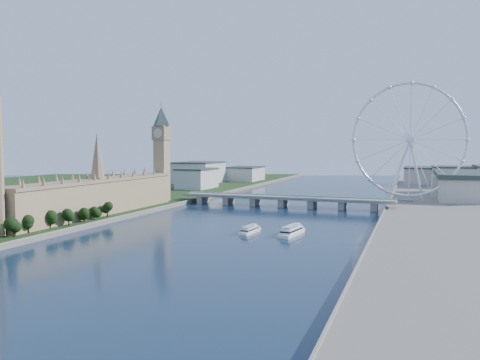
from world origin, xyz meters
The scene contains 10 objects.
ground centered at (0.00, 0.00, 0.00)m, with size 2000.00×2000.00×0.00m, color #1B364D.
tree_row centered at (-113.00, 66.00, 8.87)m, with size 7.94×199.94×19.68m.
parliament_range centered at (-128.00, 170.00, 18.48)m, with size 24.00×200.00×70.00m.
big_ben centered at (-128.00, 278.00, 66.57)m, with size 20.02×20.02×110.00m.
westminster_bridge centered at (0.00, 300.00, 6.63)m, with size 220.00×22.00×9.50m.
london_eye centered at (119.98, 355.08, 67.52)m, with size 113.60×39.12×124.30m.
county_hall centered at (175.00, 430.00, 0.00)m, with size 54.00×144.00×35.00m, color beige, non-canonical shape.
city_skyline centered at (39.22, 560.08, 16.96)m, with size 505.00×280.00×32.00m.
tour_boat_near centered at (17.66, 146.76, 0.00)m, with size 6.62×26.09×5.73m, color white, non-canonical shape.
tour_boat_far centered at (47.08, 149.41, 0.00)m, with size 8.35×32.52×7.21m, color white, non-canonical shape.
Camera 1 is at (125.03, -159.61, 60.14)m, focal length 35.00 mm.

